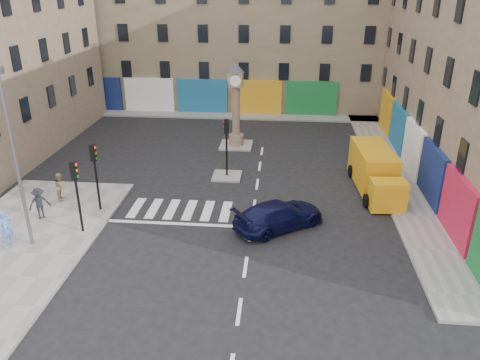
# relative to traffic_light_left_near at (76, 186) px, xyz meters

# --- Properties ---
(ground) EXTENTS (120.00, 120.00, 0.00)m
(ground) POSITION_rel_traffic_light_left_near_xyz_m (8.30, -0.20, -2.62)
(ground) COLOR black
(ground) RESTS_ON ground
(sidewalk_left) EXTENTS (7.00, 16.00, 0.15)m
(sidewalk_left) POSITION_rel_traffic_light_left_near_xyz_m (-2.70, -2.20, -2.55)
(sidewalk_left) COLOR gray
(sidewalk_left) RESTS_ON ground
(sidewalk_right) EXTENTS (2.60, 30.00, 0.15)m
(sidewalk_right) POSITION_rel_traffic_light_left_near_xyz_m (17.00, 9.80, -2.55)
(sidewalk_right) COLOR gray
(sidewalk_right) RESTS_ON ground
(sidewalk_far) EXTENTS (32.00, 2.40, 0.15)m
(sidewalk_far) POSITION_rel_traffic_light_left_near_xyz_m (4.30, 22.00, -2.55)
(sidewalk_far) COLOR gray
(sidewalk_far) RESTS_ON ground
(island_near) EXTENTS (1.80, 1.80, 0.12)m
(island_near) POSITION_rel_traffic_light_left_near_xyz_m (6.30, 7.80, -2.56)
(island_near) COLOR gray
(island_near) RESTS_ON ground
(island_far) EXTENTS (2.40, 2.40, 0.12)m
(island_far) POSITION_rel_traffic_light_left_near_xyz_m (6.30, 13.80, -2.56)
(island_far) COLOR gray
(island_far) RESTS_ON ground
(building_far) EXTENTS (32.00, 10.00, 17.00)m
(building_far) POSITION_rel_traffic_light_left_near_xyz_m (4.30, 27.80, 5.88)
(building_far) COLOR #837657
(building_far) RESTS_ON ground
(traffic_light_left_near) EXTENTS (0.28, 0.22, 3.70)m
(traffic_light_left_near) POSITION_rel_traffic_light_left_near_xyz_m (0.00, 0.00, 0.00)
(traffic_light_left_near) COLOR black
(traffic_light_left_near) RESTS_ON sidewalk_left
(traffic_light_left_far) EXTENTS (0.28, 0.22, 3.70)m
(traffic_light_left_far) POSITION_rel_traffic_light_left_near_xyz_m (0.00, 2.40, 0.00)
(traffic_light_left_far) COLOR black
(traffic_light_left_far) RESTS_ON sidewalk_left
(traffic_light_island) EXTENTS (0.28, 0.22, 3.70)m
(traffic_light_island) POSITION_rel_traffic_light_left_near_xyz_m (6.30, 7.80, -0.03)
(traffic_light_island) COLOR black
(traffic_light_island) RESTS_ON island_near
(lamp_post) EXTENTS (0.50, 0.25, 8.30)m
(lamp_post) POSITION_rel_traffic_light_left_near_xyz_m (-1.90, -1.40, 2.17)
(lamp_post) COLOR #595B60
(lamp_post) RESTS_ON sidewalk_left
(clock_pillar) EXTENTS (1.20, 1.20, 6.10)m
(clock_pillar) POSITION_rel_traffic_light_left_near_xyz_m (6.30, 13.80, 0.93)
(clock_pillar) COLOR #90765E
(clock_pillar) RESTS_ON island_far
(navy_sedan) EXTENTS (5.08, 4.43, 1.41)m
(navy_sedan) POSITION_rel_traffic_light_left_near_xyz_m (9.70, 1.51, -1.92)
(navy_sedan) COLOR black
(navy_sedan) RESTS_ON ground
(yellow_van) EXTENTS (2.56, 6.60, 2.36)m
(yellow_van) POSITION_rel_traffic_light_left_near_xyz_m (15.30, 6.80, -1.45)
(yellow_van) COLOR orange
(yellow_van) RESTS_ON ground
(pedestrian_blue) EXTENTS (0.66, 0.80, 1.89)m
(pedestrian_blue) POSITION_rel_traffic_light_left_near_xyz_m (-2.82, -1.73, -1.52)
(pedestrian_blue) COLOR #5A7DCE
(pedestrian_blue) RESTS_ON sidewalk_left
(pedestrian_tan) EXTENTS (0.83, 0.93, 1.58)m
(pedestrian_tan) POSITION_rel_traffic_light_left_near_xyz_m (-2.60, 3.41, -1.68)
(pedestrian_tan) COLOR #9E8C61
(pedestrian_tan) RESTS_ON sidewalk_left
(pedestrian_dark) EXTENTS (1.26, 1.17, 1.71)m
(pedestrian_dark) POSITION_rel_traffic_light_left_near_xyz_m (-2.69, 1.14, -1.62)
(pedestrian_dark) COLOR black
(pedestrian_dark) RESTS_ON sidewalk_left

